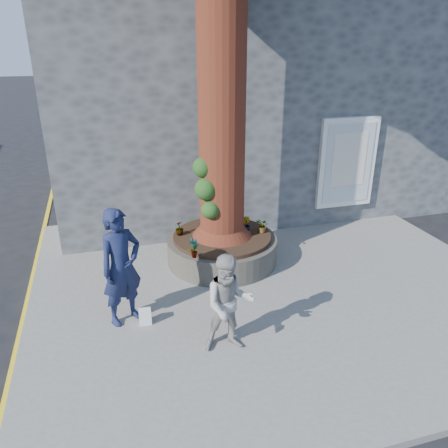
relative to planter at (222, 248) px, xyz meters
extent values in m
plane|color=black|center=(-0.80, -2.00, -0.41)|extent=(120.00, 120.00, 0.00)
cube|color=slate|center=(0.70, -1.00, -0.35)|extent=(9.00, 8.00, 0.12)
cube|color=yellow|center=(-3.85, -1.00, -0.41)|extent=(0.10, 30.00, 0.01)
cube|color=#46494A|center=(1.70, 5.20, 2.59)|extent=(10.00, 8.00, 6.00)
cube|color=white|center=(3.50, 1.14, 1.29)|extent=(1.50, 0.12, 2.20)
cube|color=silver|center=(3.50, 1.08, 1.29)|extent=(1.25, 0.04, 1.95)
cube|color=silver|center=(3.50, 1.06, 1.39)|extent=(0.90, 0.02, 1.30)
cube|color=#46494A|center=(9.70, 5.20, 2.59)|extent=(6.00, 8.00, 6.00)
cylinder|color=black|center=(0.00, 0.00, -0.03)|extent=(2.30, 2.30, 0.52)
cylinder|color=black|center=(0.00, 0.00, 0.27)|extent=(2.04, 2.04, 0.08)
cylinder|color=#461411|center=(0.00, 0.00, 4.06)|extent=(0.90, 0.90, 7.50)
cone|color=#461411|center=(0.00, 0.00, 0.66)|extent=(1.24, 1.24, 0.70)
sphere|color=#163B13|center=(-0.38, -0.20, 1.41)|extent=(0.44, 0.44, 0.44)
sphere|color=#163B13|center=(-0.32, -0.30, 1.01)|extent=(0.36, 0.36, 0.36)
sphere|color=#163B13|center=(-0.40, -0.08, 1.81)|extent=(0.40, 0.40, 0.40)
imported|color=#161D3E|center=(-2.14, -1.60, 0.70)|extent=(0.87, 0.77, 1.99)
imported|color=#9C9995|center=(-0.69, -2.79, 0.49)|extent=(0.83, 0.68, 1.57)
cube|color=white|center=(-1.85, -1.82, -0.15)|extent=(0.21, 0.13, 0.28)
imported|color=gray|center=(-0.79, -0.85, 0.50)|extent=(0.25, 0.24, 0.39)
imported|color=gray|center=(0.51, -0.03, 0.48)|extent=(0.24, 0.24, 0.34)
imported|color=gray|center=(-0.85, 0.25, 0.46)|extent=(0.22, 0.22, 0.31)
imported|color=gray|center=(0.85, -0.13, 0.47)|extent=(0.34, 0.36, 0.32)
camera|label=1|loc=(-2.28, -7.98, 4.06)|focal=35.00mm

